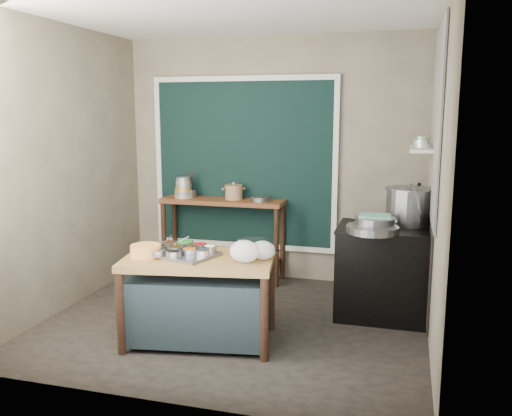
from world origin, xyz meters
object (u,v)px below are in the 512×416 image
(saucepan, at_px, (253,248))
(utensil_cup, at_px, (190,193))
(steamer, at_px, (374,224))
(back_counter, at_px, (223,239))
(stove_block, at_px, (385,273))
(prep_table, at_px, (200,299))
(stock_pot, at_px, (408,206))
(condiment_tray, at_px, (182,254))
(yellow_basin, at_px, (146,251))
(ceramic_crock, at_px, (234,193))

(saucepan, height_order, utensil_cup, utensil_cup)
(steamer, bearing_deg, back_counter, 152.87)
(stove_block, height_order, saucepan, saucepan)
(prep_table, bearing_deg, stock_pot, 26.25)
(condiment_tray, distance_m, steamer, 1.78)
(back_counter, relative_size, stock_pot, 3.17)
(stove_block, distance_m, yellow_basin, 2.28)
(condiment_tray, relative_size, stock_pot, 1.24)
(prep_table, distance_m, yellow_basin, 0.62)
(stove_block, bearing_deg, saucepan, -140.78)
(yellow_basin, bearing_deg, saucepan, 17.20)
(prep_table, bearing_deg, stove_block, 25.15)
(back_counter, relative_size, ceramic_crock, 6.61)
(stove_block, xyz_separation_m, condiment_tray, (-1.66, -1.03, 0.34))
(stove_block, xyz_separation_m, utensil_cup, (-2.31, 0.75, 0.57))
(yellow_basin, bearing_deg, ceramic_crock, 84.97)
(yellow_basin, height_order, utensil_cup, utensil_cup)
(yellow_basin, xyz_separation_m, utensil_cup, (-0.37, 1.89, 0.20))
(stove_block, bearing_deg, condiment_tray, -148.21)
(yellow_basin, distance_m, stock_pot, 2.51)
(ceramic_crock, height_order, stock_pot, stock_pot)
(stove_block, relative_size, condiment_tray, 1.59)
(stove_block, relative_size, utensil_cup, 5.61)
(condiment_tray, xyz_separation_m, utensil_cup, (-0.65, 1.78, 0.24))
(prep_table, relative_size, utensil_cup, 7.79)
(ceramic_crock, bearing_deg, steamer, -29.72)
(ceramic_crock, bearing_deg, condiment_tray, -86.53)
(prep_table, xyz_separation_m, ceramic_crock, (-0.27, 1.80, 0.65))
(saucepan, bearing_deg, stock_pot, 59.05)
(yellow_basin, distance_m, ceramic_crock, 1.92)
(condiment_tray, height_order, stock_pot, stock_pot)
(stove_block, distance_m, condiment_tray, 1.98)
(ceramic_crock, bearing_deg, back_counter, -166.49)
(condiment_tray, distance_m, utensil_cup, 1.91)
(prep_table, xyz_separation_m, stock_pot, (1.69, 1.21, 0.68))
(yellow_basin, relative_size, ceramic_crock, 1.18)
(back_counter, height_order, utensil_cup, utensil_cup)
(saucepan, bearing_deg, stove_block, 58.38)
(stock_pot, bearing_deg, condiment_tray, -146.87)
(prep_table, height_order, stock_pot, stock_pot)
(saucepan, bearing_deg, back_counter, 136.51)
(back_counter, distance_m, saucepan, 1.84)
(yellow_basin, distance_m, utensil_cup, 1.94)
(back_counter, distance_m, condiment_tray, 1.80)
(back_counter, distance_m, ceramic_crock, 0.56)
(prep_table, relative_size, back_counter, 0.86)
(back_counter, bearing_deg, stove_block, -21.02)
(stove_block, height_order, ceramic_crock, ceramic_crock)
(back_counter, bearing_deg, steamer, -27.13)
(stove_block, bearing_deg, yellow_basin, -149.49)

